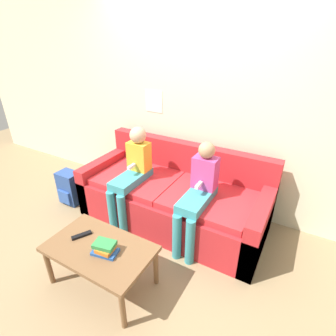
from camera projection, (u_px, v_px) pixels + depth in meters
ground_plane at (147, 248)px, 2.73m from camera, size 10.00×10.00×0.00m
wall_back at (198, 101)px, 3.00m from camera, size 8.00×0.06×2.60m
couch at (174, 198)px, 3.04m from camera, size 2.10×0.91×0.86m
coffee_table at (100, 251)px, 2.19m from camera, size 0.89×0.54×0.42m
person_left at (132, 172)px, 2.90m from camera, size 0.24×0.61×1.10m
person_right at (198, 193)px, 2.55m from camera, size 0.24×0.61×1.09m
tv_remote at (82, 235)px, 2.28m from camera, size 0.12×0.17×0.02m
book_stack at (105, 248)px, 2.09m from camera, size 0.22×0.17×0.09m
backpack at (70, 188)px, 3.39m from camera, size 0.28×0.23×0.43m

